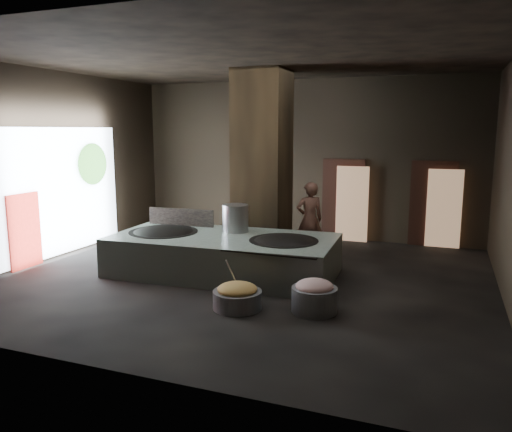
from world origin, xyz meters
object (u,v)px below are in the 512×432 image
at_px(wok_right, 284,244).
at_px(meat_basin, 314,300).
at_px(cook, 309,219).
at_px(wok_left, 164,235).
at_px(hearth_platform, 223,255).
at_px(stock_pot, 235,219).
at_px(veg_basin, 237,300).

height_order(wok_right, meat_basin, wok_right).
bearing_deg(cook, meat_basin, 74.96).
height_order(cook, meat_basin, cook).
bearing_deg(wok_left, wok_right, 2.05).
bearing_deg(wok_right, wok_left, -177.95).
bearing_deg(hearth_platform, stock_pot, 82.04).
distance_m(hearth_platform, veg_basin, 2.19).
relative_size(wok_right, meat_basin, 1.79).
xyz_separation_m(wok_left, meat_basin, (3.87, -1.49, -0.53)).
height_order(wok_left, stock_pot, stock_pot).
xyz_separation_m(hearth_platform, meat_basin, (2.42, -1.54, -0.20)).
bearing_deg(cook, wok_right, 59.09).
distance_m(hearth_platform, meat_basin, 2.88).
distance_m(wok_left, veg_basin, 3.20).
bearing_deg(cook, veg_basin, 55.64).
xyz_separation_m(hearth_platform, cook, (1.33, 2.17, 0.50)).
bearing_deg(wok_left, stock_pot, 21.80).
bearing_deg(stock_pot, wok_left, -158.20).
height_order(veg_basin, meat_basin, meat_basin).
bearing_deg(wok_right, hearth_platform, -177.88).
distance_m(stock_pot, veg_basin, 2.82).
relative_size(wok_left, veg_basin, 1.76).
height_order(hearth_platform, wok_left, wok_left).
height_order(stock_pot, meat_basin, stock_pot).
height_order(wok_right, veg_basin, wok_right).
height_order(stock_pot, veg_basin, stock_pot).
height_order(cook, veg_basin, cook).
distance_m(hearth_platform, wok_left, 1.49).
bearing_deg(stock_pot, veg_basin, -66.08).
distance_m(veg_basin, meat_basin, 1.34).
bearing_deg(hearth_platform, cook, 55.70).
bearing_deg(meat_basin, stock_pot, 138.55).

